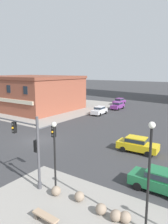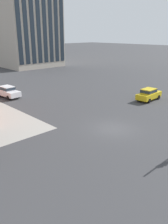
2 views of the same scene
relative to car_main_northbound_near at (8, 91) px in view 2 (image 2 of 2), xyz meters
The scene contains 3 objects.
ground_plane 18.85m from the car_main_northbound_near, 83.94° to the right, with size 320.00×320.00×0.00m, color #38383A.
car_main_northbound_near is the anchor object (origin of this frame).
car_main_southbound_far 20.69m from the car_main_northbound_near, 47.86° to the right, with size 4.48×2.06×1.68m.
Camera 2 is at (-17.23, -13.85, 9.19)m, focal length 37.69 mm.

